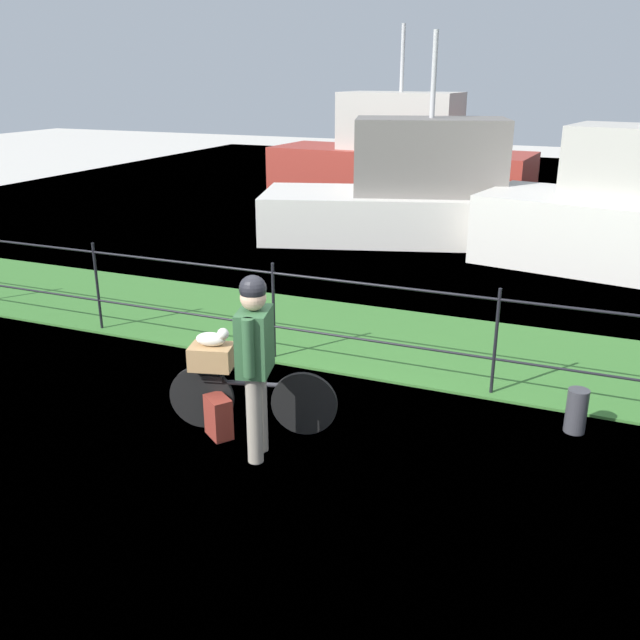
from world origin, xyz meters
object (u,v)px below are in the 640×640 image
Objects in this scene: bicycle_main at (251,398)px; cyclist_person at (255,352)px; wooden_crate at (212,357)px; terrier_dog at (213,338)px; moored_boat_far at (428,197)px; mooring_bollard at (576,411)px; moored_boat_mid at (629,219)px; moored_boat_near at (399,163)px; backpack_on_paving at (219,417)px.

cyclist_person is at bearing -54.75° from bicycle_main.
wooden_crate is at bearing 154.16° from cyclist_person.
bicycle_main is at bearing 14.64° from terrier_dog.
bicycle_main is 0.54m from wooden_crate.
wooden_crate is at bearing -88.93° from moored_boat_far.
mooring_bollard is 6.51m from moored_boat_mid.
terrier_dog is 12.79m from moored_boat_near.
moored_boat_far reaches higher than mooring_bollard.
mooring_bollard is 8.19m from moored_boat_far.
backpack_on_paving is at bearing -113.90° from moored_boat_mid.
wooden_crate is at bearing -158.66° from mooring_bollard.
moored_boat_far is at bearing 165.56° from moored_boat_mid.
moored_boat_near reaches higher than cyclist_person.
backpack_on_paving is (0.10, -0.14, -0.73)m from terrier_dog.
terrier_dog is at bearing -165.36° from bicycle_main.
moored_boat_mid is at bearing -41.55° from moored_boat_near.
bicycle_main is 8.63m from moored_boat_far.
cyclist_person is 9.02m from moored_boat_far.
terrier_dog is 0.05× the size of moored_boat_near.
terrier_dog is 0.75m from backpack_on_paving.
cyclist_person reaches higher than mooring_bollard.
mooring_bollard is (3.10, 1.39, 0.02)m from backpack_on_paving.
bicycle_main is 0.35m from backpack_on_paving.
cyclist_person is at bearing -27.21° from terrier_dog.
cyclist_person reaches higher than bicycle_main.
bicycle_main reaches higher than backpack_on_paving.
wooden_crate reaches higher than bicycle_main.
moored_boat_mid is (3.57, 7.71, -0.03)m from terrier_dog.
moored_boat_near is at bearing 100.39° from bicycle_main.
cyclist_person reaches higher than backpack_on_paving.
moored_boat_mid is at bearing 86.63° from mooring_bollard.
mooring_bollard is at bearing -65.53° from moored_boat_far.
backpack_on_paving is 0.08× the size of moored_boat_mid.
wooden_crate is 1.23× the size of terrier_dog.
wooden_crate is 0.57m from backpack_on_paving.
moored_boat_near is at bearing 101.26° from cyclist_person.
bicycle_main is 0.82m from cyclist_person.
terrier_dog is at bearing -114.87° from moored_boat_mid.
moored_boat_mid is (2.97, 8.02, -0.11)m from cyclist_person.
backpack_on_paving is 0.06× the size of moored_boat_near.
bicycle_main is 0.23× the size of moored_boat_far.
moored_boat_far is (-0.19, 8.68, -0.07)m from terrier_dog.
moored_boat_far is at bearing -52.48° from backpack_on_paving.
terrier_dog is 3.50m from mooring_bollard.
moored_boat_mid is at bearing 69.65° from cyclist_person.
moored_boat_near reaches higher than wooden_crate.
wooden_crate is 0.91× the size of mooring_bollard.
mooring_bollard is at bearing -120.15° from backpack_on_paving.
terrier_dog is at bearing 14.64° from wooden_crate.
backpack_on_paving is at bearing -47.74° from wooden_crate.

